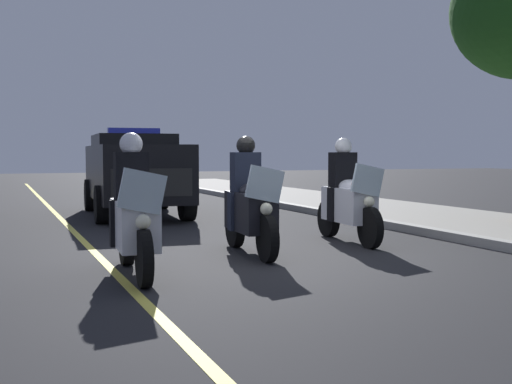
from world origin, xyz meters
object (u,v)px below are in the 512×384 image
police_motorcycle_lead_left (134,217)px  police_suv (135,170)px  police_motorcycle_trailing (348,200)px  police_motorcycle_lead_right (250,206)px

police_motorcycle_lead_left → police_suv: police_suv is taller
police_motorcycle_trailing → police_motorcycle_lead_left: bearing=-68.4°
police_motorcycle_lead_left → police_suv: bearing=168.4°
police_motorcycle_trailing → police_suv: size_ratio=0.43×
police_motorcycle_lead_right → police_motorcycle_trailing: 2.03m
police_motorcycle_lead_right → police_suv: size_ratio=0.43×
police_motorcycle_lead_left → police_motorcycle_lead_right: bearing=117.4°
police_motorcycle_lead_left → police_motorcycle_trailing: (-1.52, 3.83, 0.00)m
police_motorcycle_trailing → police_suv: 6.28m
police_motorcycle_lead_left → police_suv: size_ratio=0.43×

